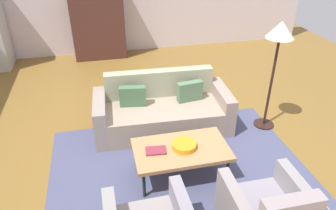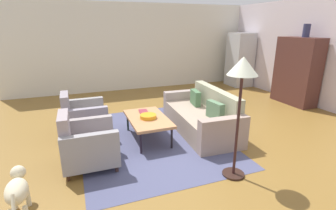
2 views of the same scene
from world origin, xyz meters
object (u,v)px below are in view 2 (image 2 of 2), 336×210
coffee_table (148,119)px  floor_lamp (242,78)px  armchair_right (85,145)px  vase_tall (306,31)px  dog (17,190)px  couch (203,117)px  refrigerator (240,60)px  book_stack (143,112)px  fruit_bowl (148,116)px  armchair_left (82,119)px  cabinet (297,71)px

coffee_table → floor_lamp: size_ratio=0.70×
armchair_right → vase_tall: (-1.32, 5.64, 1.62)m
armchair_right → dog: bearing=-43.5°
vase_tall → dog: bearing=-71.7°
couch → armchair_right: (0.60, -2.35, 0.06)m
couch → dog: (1.41, -3.14, 0.03)m
coffee_table → floor_lamp: bearing=26.5°
armchair_right → refrigerator: refrigerator is taller
book_stack → dog: (1.74, -1.96, -0.13)m
coffee_table → fruit_bowl: 0.08m
couch → armchair_right: size_ratio=2.43×
armchair_left → armchair_right: bearing=-0.7°
book_stack → refrigerator: bearing=123.6°
armchair_right → fruit_bowl: (-0.56, 1.17, 0.13)m
cabinet → refrigerator: size_ratio=0.97×
couch → armchair_right: armchair_right is taller
book_stack → refrigerator: (-2.91, 4.37, 0.48)m
cabinet → vase_tall: (0.10, -0.00, 1.07)m
coffee_table → refrigerator: refrigerator is taller
book_stack → armchair_left: bearing=-103.1°
cabinet → refrigerator: (-2.41, -0.10, 0.03)m
book_stack → cabinet: 4.52m
vase_tall → floor_lamp: vase_tall is taller
fruit_bowl → dog: size_ratio=0.43×
book_stack → couch: bearing=74.4°
cabinet → vase_tall: 1.07m
couch → vase_tall: vase_tall is taller
couch → vase_tall: (-0.72, 3.29, 1.68)m
vase_tall → refrigerator: (-2.51, -0.10, -1.04)m
armchair_left → refrigerator: bearing=114.7°
coffee_table → dog: bearing=-54.2°
book_stack → floor_lamp: floor_lamp is taller
cabinet → refrigerator: refrigerator is taller
floor_lamp → coffee_table: bearing=-153.5°
armchair_right → vase_tall: 6.01m
refrigerator → floor_lamp: (4.86, -3.56, 0.52)m
coffee_table → refrigerator: bearing=126.5°
coffee_table → cabinet: size_ratio=0.67×
couch → armchair_left: (-0.60, -2.35, 0.06)m
cabinet → book_stack: bearing=-83.7°
coffee_table → book_stack: bearing=178.6°
armchair_right → refrigerator: size_ratio=0.48×
book_stack → floor_lamp: bearing=22.4°
couch → coffee_table: couch is taller
dog → cabinet: bearing=-74.8°
fruit_bowl → refrigerator: refrigerator is taller
armchair_right → book_stack: bearing=128.8°
couch → floor_lamp: 2.03m
armchair_left → cabinet: 5.68m
armchair_left → couch: bearing=74.9°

